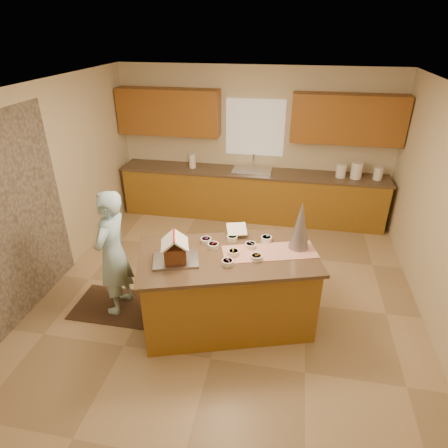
{
  "coord_description": "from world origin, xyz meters",
  "views": [
    {
      "loc": [
        0.7,
        -4.12,
        3.33
      ],
      "look_at": [
        -0.1,
        0.2,
        1.0
      ],
      "focal_mm": 30.65,
      "sensor_mm": 36.0,
      "label": 1
    }
  ],
  "objects_px": {
    "island_base": "(228,291)",
    "boy": "(113,253)",
    "gingerbread_house": "(175,250)",
    "tinsel_tree": "(300,225)"
  },
  "relations": [
    {
      "from": "island_base",
      "to": "gingerbread_house",
      "type": "xyz_separation_m",
      "value": [
        -0.55,
        -0.23,
        0.66
      ]
    },
    {
      "from": "island_base",
      "to": "gingerbread_house",
      "type": "relative_size",
      "value": 5.16
    },
    {
      "from": "tinsel_tree",
      "to": "gingerbread_house",
      "type": "relative_size",
      "value": 1.58
    },
    {
      "from": "tinsel_tree",
      "to": "gingerbread_house",
      "type": "distance_m",
      "value": 1.44
    },
    {
      "from": "island_base",
      "to": "boy",
      "type": "distance_m",
      "value": 1.47
    },
    {
      "from": "boy",
      "to": "gingerbread_house",
      "type": "bearing_deg",
      "value": 79.3
    },
    {
      "from": "island_base",
      "to": "boy",
      "type": "xyz_separation_m",
      "value": [
        -1.43,
        0.01,
        0.36
      ]
    },
    {
      "from": "island_base",
      "to": "tinsel_tree",
      "type": "height_order",
      "value": "tinsel_tree"
    },
    {
      "from": "tinsel_tree",
      "to": "gingerbread_house",
      "type": "bearing_deg",
      "value": -158.32
    },
    {
      "from": "island_base",
      "to": "boy",
      "type": "bearing_deg",
      "value": 162.16
    }
  ]
}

